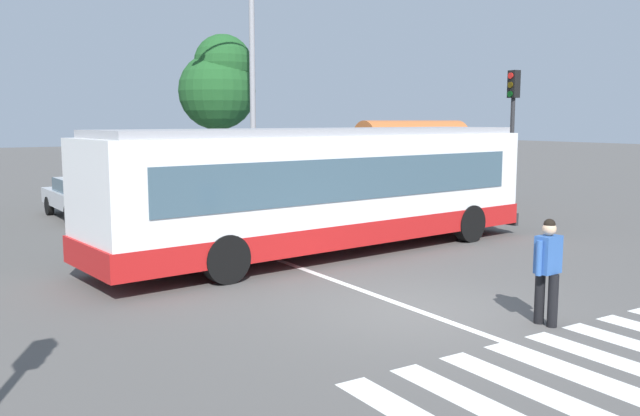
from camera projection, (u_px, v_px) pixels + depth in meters
name	position (u px, v px, depth m)	size (l,w,h in m)	color
ground_plane	(420.00, 312.00, 11.43)	(160.00, 160.00, 0.00)	#514F4C
city_transit_bus	(327.00, 189.00, 16.32)	(12.20, 3.80, 3.06)	black
pedestrian_crossing_street	(548.00, 266.00, 10.58)	(0.58, 0.40, 1.72)	black
parked_car_silver	(84.00, 195.00, 22.35)	(1.96, 4.54, 1.35)	black
parked_car_black	(162.00, 189.00, 24.36)	(1.95, 4.54, 1.35)	black
parked_car_white	(227.00, 185.00, 25.76)	(2.17, 4.63, 1.35)	black
parked_car_blue	(297.00, 183.00, 26.81)	(2.31, 4.68, 1.35)	black
traffic_light_far_corner	(512.00, 120.00, 22.30)	(0.33, 0.32, 4.89)	#28282B
bus_stop_shelter	(412.00, 142.00, 25.89)	(4.73, 1.54, 3.25)	#28282B
twin_arm_street_lamp	(252.00, 33.00, 23.24)	(5.11, 0.32, 10.27)	#939399
background_tree_right	(219.00, 84.00, 27.92)	(3.22, 3.22, 6.80)	brown
crosswalk_painted_stripes	(593.00, 367.00, 8.89)	(6.48, 2.66, 0.01)	silver
lane_center_line	(354.00, 287.00, 13.12)	(0.16, 24.00, 0.01)	silver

